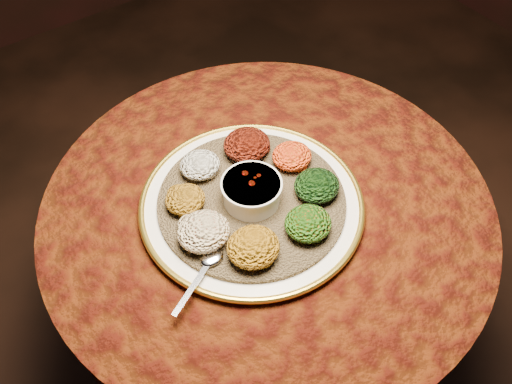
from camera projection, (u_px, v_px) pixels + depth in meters
table at (266, 250)px, 1.34m from camera, size 0.96×0.96×0.73m
platter at (252, 204)px, 1.19m from camera, size 0.50×0.50×0.02m
injera at (252, 201)px, 1.18m from camera, size 0.43×0.43×0.01m
stew_bowl at (252, 190)px, 1.15m from camera, size 0.12×0.12×0.05m
spoon at (209, 262)px, 1.07m from camera, size 0.15×0.08×0.01m
portion_ayib at (200, 165)px, 1.21m from camera, size 0.09×0.08×0.04m
portion_kitfo at (247, 145)px, 1.24m from camera, size 0.10×0.10×0.05m
portion_tikil at (292, 156)px, 1.23m from camera, size 0.09×0.08×0.04m
portion_gomen at (317, 186)px, 1.17m from camera, size 0.10×0.09×0.05m
portion_mixveg at (308, 223)px, 1.11m from camera, size 0.09×0.09×0.05m
portion_kik at (253, 247)px, 1.07m from camera, size 0.10×0.10×0.05m
portion_timatim at (204, 232)px, 1.09m from camera, size 0.10×0.10×0.05m
portion_shiro at (185, 199)px, 1.15m from camera, size 0.08×0.08×0.04m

